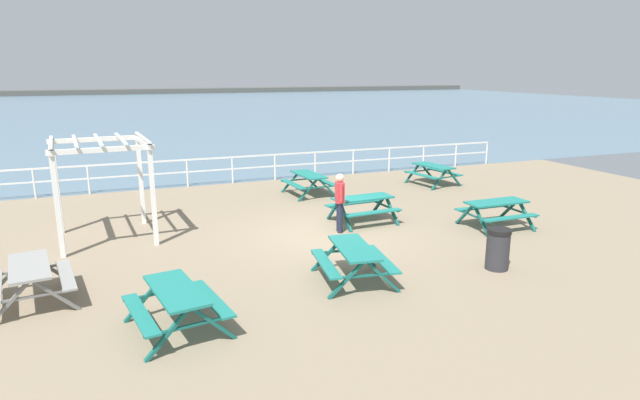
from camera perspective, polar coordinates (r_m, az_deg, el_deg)
ground_plane at (r=14.85m, az=0.60°, el=-4.07°), size 30.00×24.00×0.20m
sea_band at (r=66.22m, az=-16.99°, el=9.29°), size 142.00×90.00×0.01m
distant_shoreline at (r=109.07m, az=-18.94°, el=10.66°), size 142.00×6.00×1.80m
seaward_railing at (r=21.83m, az=-7.05°, el=3.88°), size 23.07×0.07×1.08m
picnic_table_near_left at (r=16.14m, az=18.26°, el=-0.79°), size 1.80×1.55×0.80m
picnic_table_near_right at (r=9.71m, az=-15.04°, el=-10.14°), size 1.79×2.02×0.80m
picnic_table_mid_centre at (r=11.49m, az=3.63°, el=-5.89°), size 1.76×2.00×0.80m
picnic_table_far_left at (r=11.86m, az=-28.50°, el=-6.97°), size 1.76×1.99×0.80m
picnic_table_far_right at (r=21.61m, az=11.96°, el=3.15°), size 1.79×2.02×0.80m
picnic_table_seaward at (r=15.90m, az=4.57°, el=-0.34°), size 1.89×1.64×0.80m
picnic_table_corner at (r=19.38m, az=-1.22°, el=2.25°), size 1.66×1.91×0.80m
visitor at (r=14.82m, az=2.11°, el=0.10°), size 0.29×0.52×1.66m
lattice_pergola at (r=15.11m, az=-22.32°, el=3.40°), size 2.61×2.73×2.70m
litter_bin at (r=12.83m, az=18.41°, el=-4.96°), size 0.55×0.55×0.95m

